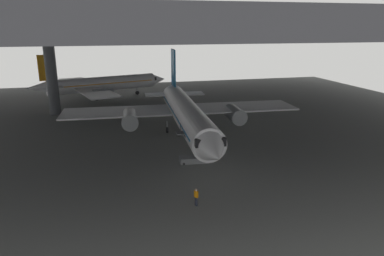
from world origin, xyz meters
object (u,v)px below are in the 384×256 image
object	(u,v)px
crew_worker_by_stairs	(205,143)
crew_worker_near_nose	(196,196)
boarding_stairs	(196,156)
airplane_distant	(101,84)
airplane_main	(186,113)

from	to	relation	value
crew_worker_by_stairs	crew_worker_near_nose	bearing A→B (deg)	-109.07
boarding_stairs	airplane_distant	size ratio (longest dim) A/B	0.15
airplane_main	boarding_stairs	bearing A→B (deg)	-96.93
crew_worker_near_nose	airplane_main	bearing A→B (deg)	79.31
airplane_main	crew_worker_near_nose	world-z (taller)	airplane_main
boarding_stairs	crew_worker_by_stairs	bearing A→B (deg)	59.31
airplane_main	boarding_stairs	size ratio (longest dim) A/B	7.99
boarding_stairs	airplane_distant	world-z (taller)	airplane_distant
airplane_main	crew_worker_by_stairs	bearing A→B (deg)	-81.68
airplane_distant	boarding_stairs	bearing A→B (deg)	-75.96
crew_worker_near_nose	airplane_distant	world-z (taller)	airplane_distant
airplane_distant	crew_worker_by_stairs	bearing A→B (deg)	-71.67
airplane_distant	airplane_main	bearing A→B (deg)	-69.74
airplane_main	crew_worker_by_stairs	world-z (taller)	airplane_main
boarding_stairs	crew_worker_near_nose	distance (m)	10.71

